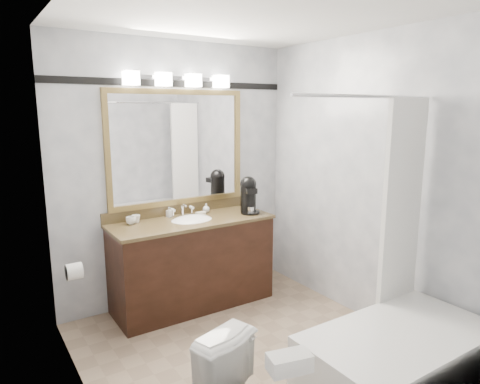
{
  "coord_description": "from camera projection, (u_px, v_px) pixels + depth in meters",
  "views": [
    {
      "loc": [
        -1.73,
        -2.48,
        1.87
      ],
      "look_at": [
        0.11,
        0.35,
        1.21
      ],
      "focal_mm": 32.0,
      "sensor_mm": 36.0,
      "label": 1
    }
  ],
  "objects": [
    {
      "name": "room",
      "position": [
        254.0,
        196.0,
        3.09
      ],
      "size": [
        2.42,
        2.62,
        2.52
      ],
      "color": "gray",
      "rests_on": "ground"
    },
    {
      "name": "vanity",
      "position": [
        193.0,
        261.0,
        4.08
      ],
      "size": [
        1.53,
        0.58,
        0.97
      ],
      "color": "black",
      "rests_on": "ground"
    },
    {
      "name": "mirror",
      "position": [
        178.0,
        148.0,
        4.1
      ],
      "size": [
        1.4,
        0.04,
        1.1
      ],
      "color": "olive",
      "rests_on": "room"
    },
    {
      "name": "vanity_light_bar",
      "position": [
        178.0,
        80.0,
        3.93
      ],
      "size": [
        1.02,
        0.14,
        0.12
      ],
      "color": "silver",
      "rests_on": "room"
    },
    {
      "name": "accent_stripe",
      "position": [
        175.0,
        84.0,
        3.99
      ],
      "size": [
        2.4,
        0.01,
        0.06
      ],
      "primitive_type": "cube",
      "color": "black",
      "rests_on": "room"
    },
    {
      "name": "bathtub",
      "position": [
        399.0,
        353.0,
        2.83
      ],
      "size": [
        1.3,
        0.75,
        1.96
      ],
      "color": "white",
      "rests_on": "ground"
    },
    {
      "name": "tp_roll",
      "position": [
        74.0,
        271.0,
        3.13
      ],
      "size": [
        0.11,
        0.12,
        0.12
      ],
      "primitive_type": "cylinder",
      "rotation": [
        0.0,
        1.57,
        0.0
      ],
      "color": "white",
      "rests_on": "room"
    },
    {
      "name": "tissue_box",
      "position": [
        289.0,
        362.0,
        1.96
      ],
      "size": [
        0.22,
        0.15,
        0.08
      ],
      "primitive_type": "cube",
      "rotation": [
        0.0,
        0.0,
        -0.24
      ],
      "color": "white",
      "rests_on": "toilet"
    },
    {
      "name": "coffee_maker",
      "position": [
        249.0,
        194.0,
        4.25
      ],
      "size": [
        0.19,
        0.24,
        0.36
      ],
      "rotation": [
        0.0,
        0.0,
        -0.28
      ],
      "color": "black",
      "rests_on": "vanity"
    },
    {
      "name": "cup_left",
      "position": [
        131.0,
        220.0,
        3.84
      ],
      "size": [
        0.11,
        0.11,
        0.07
      ],
      "primitive_type": "imported",
      "rotation": [
        0.0,
        0.0,
        -0.4
      ],
      "color": "white",
      "rests_on": "vanity"
    },
    {
      "name": "cup_right",
      "position": [
        136.0,
        219.0,
        3.89
      ],
      "size": [
        0.1,
        0.1,
        0.07
      ],
      "primitive_type": "imported",
      "rotation": [
        0.0,
        0.0,
        0.37
      ],
      "color": "white",
      "rests_on": "vanity"
    },
    {
      "name": "soap_bottle_a",
      "position": [
        169.0,
        212.0,
        4.09
      ],
      "size": [
        0.06,
        0.06,
        0.1
      ],
      "primitive_type": "imported",
      "rotation": [
        0.0,
        0.0,
        0.34
      ],
      "color": "white",
      "rests_on": "vanity"
    },
    {
      "name": "soap_bottle_b",
      "position": [
        206.0,
        208.0,
        4.27
      ],
      "size": [
        0.07,
        0.07,
        0.09
      ],
      "primitive_type": "imported",
      "rotation": [
        0.0,
        0.0,
        0.03
      ],
      "color": "white",
      "rests_on": "vanity"
    },
    {
      "name": "soap_bar",
      "position": [
        201.0,
        213.0,
        4.18
      ],
      "size": [
        0.09,
        0.06,
        0.03
      ],
      "primitive_type": "cube",
      "rotation": [
        0.0,
        0.0,
        -0.01
      ],
      "color": "beige",
      "rests_on": "vanity"
    }
  ]
}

